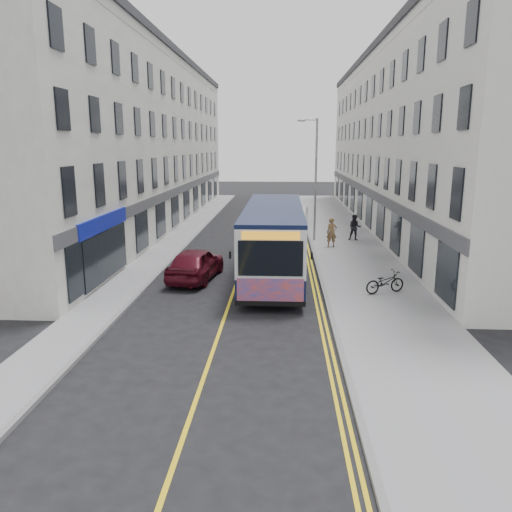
# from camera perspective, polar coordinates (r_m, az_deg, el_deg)

# --- Properties ---
(ground) EXTENTS (140.00, 140.00, 0.00)m
(ground) POSITION_cam_1_polar(r_m,az_deg,el_deg) (20.11, -3.19, -5.80)
(ground) COLOR black
(ground) RESTS_ON ground
(pavement_east) EXTENTS (4.50, 64.00, 0.12)m
(pavement_east) POSITION_cam_1_polar(r_m,az_deg,el_deg) (31.85, 10.46, 1.01)
(pavement_east) COLOR gray
(pavement_east) RESTS_ON ground
(pavement_west) EXTENTS (2.00, 64.00, 0.12)m
(pavement_west) POSITION_cam_1_polar(r_m,az_deg,el_deg) (32.39, -9.69, 1.23)
(pavement_west) COLOR gray
(pavement_west) RESTS_ON ground
(kerb_east) EXTENTS (0.18, 64.00, 0.13)m
(kerb_east) POSITION_cam_1_polar(r_m,az_deg,el_deg) (31.64, 6.42, 1.07)
(kerb_east) COLOR slate
(kerb_east) RESTS_ON ground
(kerb_west) EXTENTS (0.18, 64.00, 0.13)m
(kerb_west) POSITION_cam_1_polar(r_m,az_deg,el_deg) (32.18, -7.95, 1.22)
(kerb_west) COLOR slate
(kerb_west) RESTS_ON ground
(road_centre_line) EXTENTS (0.12, 64.00, 0.01)m
(road_centre_line) POSITION_cam_1_polar(r_m,az_deg,el_deg) (31.68, -0.83, 1.05)
(road_centre_line) COLOR yellow
(road_centre_line) RESTS_ON ground
(road_dbl_yellow_inner) EXTENTS (0.10, 64.00, 0.01)m
(road_dbl_yellow_inner) POSITION_cam_1_polar(r_m,az_deg,el_deg) (31.63, 5.60, 0.97)
(road_dbl_yellow_inner) COLOR yellow
(road_dbl_yellow_inner) RESTS_ON ground
(road_dbl_yellow_outer) EXTENTS (0.10, 64.00, 0.01)m
(road_dbl_yellow_outer) POSITION_cam_1_polar(r_m,az_deg,el_deg) (31.64, 5.96, 0.97)
(road_dbl_yellow_outer) COLOR yellow
(road_dbl_yellow_outer) RESTS_ON ground
(terrace_east) EXTENTS (6.00, 46.00, 13.00)m
(terrace_east) POSITION_cam_1_polar(r_m,az_deg,el_deg) (41.04, 16.69, 12.29)
(terrace_east) COLOR silver
(terrace_east) RESTS_ON ground
(terrace_west) EXTENTS (6.00, 46.00, 13.00)m
(terrace_west) POSITION_cam_1_polar(r_m,az_deg,el_deg) (41.49, -12.76, 12.50)
(terrace_west) COLOR silver
(terrace_west) RESTS_ON ground
(streetlamp) EXTENTS (1.32, 0.18, 8.00)m
(streetlamp) POSITION_cam_1_polar(r_m,az_deg,el_deg) (33.08, 6.71, 9.11)
(streetlamp) COLOR #95979D
(streetlamp) RESTS_ON ground
(city_bus) EXTENTS (2.77, 11.90, 3.46)m
(city_bus) POSITION_cam_1_polar(r_m,az_deg,el_deg) (24.43, 2.03, 2.09)
(city_bus) COLOR #0B1332
(city_bus) RESTS_ON ground
(bicycle) EXTENTS (1.94, 1.28, 0.96)m
(bicycle) POSITION_cam_1_polar(r_m,az_deg,el_deg) (22.04, 14.52, -2.91)
(bicycle) COLOR black
(bicycle) RESTS_ON pavement_east
(pedestrian_near) EXTENTS (0.71, 0.51, 1.81)m
(pedestrian_near) POSITION_cam_1_polar(r_m,az_deg,el_deg) (31.36, 8.65, 2.68)
(pedestrian_near) COLOR brown
(pedestrian_near) RESTS_ON pavement_east
(pedestrian_far) EXTENTS (0.91, 0.75, 1.72)m
(pedestrian_far) POSITION_cam_1_polar(r_m,az_deg,el_deg) (33.81, 11.23, 3.22)
(pedestrian_far) COLOR black
(pedestrian_far) RESTS_ON pavement_east
(car_white) EXTENTS (2.19, 4.86, 1.55)m
(car_white) POSITION_cam_1_polar(r_m,az_deg,el_deg) (40.16, 4.61, 4.58)
(car_white) COLOR silver
(car_white) RESTS_ON ground
(car_maroon) EXTENTS (2.46, 4.80, 1.56)m
(car_maroon) POSITION_cam_1_polar(r_m,az_deg,el_deg) (24.05, -6.90, -0.86)
(car_maroon) COLOR #540E1C
(car_maroon) RESTS_ON ground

